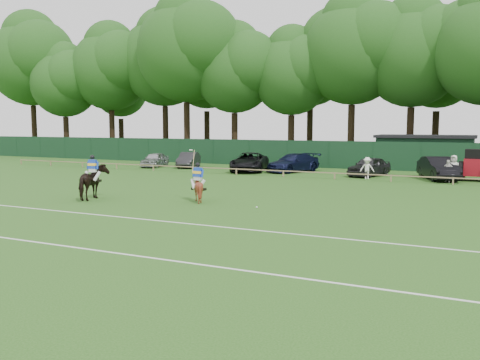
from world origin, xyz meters
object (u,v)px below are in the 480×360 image
Objects in this scene: spectator_left at (367,168)px; tractor at (474,166)px; hatch_grey at (369,167)px; spectator_right at (454,168)px; horse_chestnut at (198,188)px; polo_ball at (257,207)px; sedan_navy at (293,163)px; horse_dark at (93,182)px; sedan_grey at (189,160)px; utility_shed at (425,152)px; estate_black at (438,168)px; suv_black at (250,162)px; sedan_silver at (155,160)px; spectator_mid at (448,171)px.

tractor is at bearing -3.19° from spectator_left.
hatch_grey is 6.12m from spectator_right.
horse_chestnut is 3.67m from polo_ball.
horse_dark is at bearing -81.38° from sedan_navy.
utility_shed is at bearing 2.47° from sedan_grey.
utility_shed is at bearing 79.38° from estate_black.
horse_dark is 24.26m from estate_black.
utility_shed is (-1.84, 9.05, 0.71)m from estate_black.
spectator_right reaches higher than sedan_navy.
spectator_left is 0.59× the size of tractor.
hatch_grey is (10.02, 0.30, -0.05)m from suv_black.
horse_chestnut is (5.41, 1.74, -0.22)m from horse_dark.
sedan_navy reaches higher than sedan_silver.
spectator_right is 18.51m from polo_ball.
spectator_right is 1.56m from tractor.
polo_ball is at bearing -54.79° from sedan_navy.
sedan_silver reaches higher than polo_ball.
utility_shed reaches higher than spectator_right.
suv_black is at bearing -28.66° from sedan_grey.
tractor is (9.09, 17.65, 1.02)m from polo_ball.
suv_black is (0.72, 18.48, -0.13)m from horse_dark.
spectator_left is 7.37m from tractor.
spectator_left is 17.68× the size of polo_ball.
sedan_silver is 0.79× the size of estate_black.
spectator_left is 15.72m from polo_ball.
sedan_grey is at bearing 156.05° from suv_black.
sedan_grey is 1.58× the size of tractor.
sedan_silver is 25.75m from spectator_mid.
spectator_left is at bearing -139.82° from horse_dark.
horse_chestnut is at bearing -108.31° from utility_shed.
polo_ball is (4.73, -18.44, -0.72)m from sedan_navy.
tractor is (7.07, 2.08, 0.27)m from spectator_left.
sedan_grey is 10.30m from sedan_navy.
suv_black is (6.77, -1.16, 0.09)m from sedan_grey.
sedan_grey is 21.85m from estate_black.
sedan_grey is 0.85× the size of estate_black.
sedan_silver is at bearing 164.23° from suv_black.
hatch_grey is (19.94, 0.03, 0.07)m from sedan_silver.
horse_dark reaches higher than sedan_navy.
spectator_left is 0.19× the size of utility_shed.
spectator_right is at bearing -149.68° from horse_dark.
estate_black is at bearing -117.93° from horse_chestnut.
spectator_mid is (5.49, 0.23, -0.02)m from spectator_left.
polo_ball is (8.26, -17.29, -0.75)m from suv_black.
sedan_navy is 12.53m from spectator_mid.
estate_black is at bearing -0.19° from spectator_left.
spectator_right is 9.99m from utility_shed.
polo_ball is at bearing -116.07° from tractor.
utility_shed is (4.95, 26.29, 1.49)m from polo_ball.
horse_dark is 0.81× the size of tractor.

